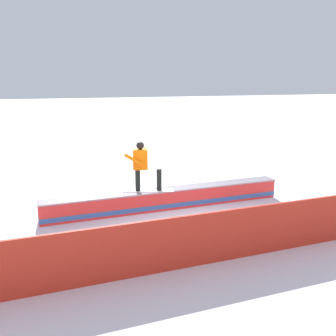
# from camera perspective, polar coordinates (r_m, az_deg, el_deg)

# --- Properties ---
(ground_plane) EXTENTS (120.00, 120.00, 0.00)m
(ground_plane) POSITION_cam_1_polar(r_m,az_deg,el_deg) (11.41, -0.20, -5.87)
(ground_plane) COLOR white
(grind_box) EXTENTS (7.11, 0.98, 0.58)m
(grind_box) POSITION_cam_1_polar(r_m,az_deg,el_deg) (11.32, -0.20, -4.61)
(grind_box) COLOR #D13936
(grind_box) RESTS_ON ground_plane
(snowboarder) EXTENTS (1.45, 0.62, 1.41)m
(snowboarder) POSITION_cam_1_polar(r_m,az_deg,el_deg) (10.87, -3.73, 0.51)
(snowboarder) COLOR silver
(snowboarder) RESTS_ON grind_box
(safety_fence) EXTENTS (13.19, 0.93, 1.10)m
(safety_fence) POSITION_cam_1_polar(r_m,az_deg,el_deg) (8.13, 7.16, -9.96)
(safety_fence) COLOR red
(safety_fence) RESTS_ON ground_plane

